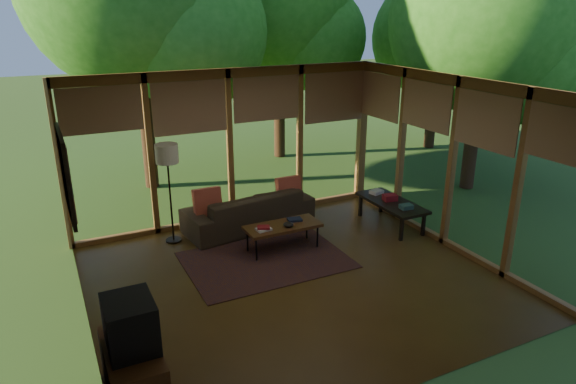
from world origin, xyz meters
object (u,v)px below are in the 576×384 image
media_cabinet (134,373)px  floor_lamp (167,159)px  coffee_table (283,227)px  side_console (391,204)px  television (130,324)px  sofa (249,210)px

media_cabinet → floor_lamp: floor_lamp is taller
coffee_table → side_console: bearing=0.9°
floor_lamp → television: bearing=-109.7°
television → side_console: television is taller
side_console → floor_lamp: bearing=163.8°
coffee_table → television: bearing=-139.0°
coffee_table → side_console: (2.13, 0.03, 0.02)m
sofa → side_console: size_ratio=1.60×
side_console → coffee_table: bearing=-179.1°
sofa → coffee_table: bearing=90.7°
media_cabinet → coffee_table: media_cabinet is taller
sofa → media_cabinet: bearing=45.8°
sofa → television: 4.32m
floor_lamp → media_cabinet: bearing=-110.0°
side_console → sofa: bearing=155.7°
sofa → side_console: 2.50m
media_cabinet → television: size_ratio=1.82×
side_console → television: bearing=-153.7°
media_cabinet → floor_lamp: 3.84m
sofa → side_console: (2.28, -1.03, 0.08)m
sofa → media_cabinet: size_ratio=2.24×
floor_lamp → side_console: 3.89m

